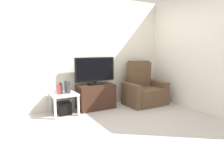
% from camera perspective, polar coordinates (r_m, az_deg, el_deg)
% --- Properties ---
extents(ground_plane, '(6.40, 6.40, 0.00)m').
position_cam_1_polar(ground_plane, '(4.05, 1.36, -10.99)').
color(ground_plane, '#BCB2AD').
extents(wall_back, '(6.40, 0.06, 2.60)m').
position_cam_1_polar(wall_back, '(4.82, -5.36, 7.95)').
color(wall_back, silver).
rests_on(wall_back, ground).
extents(wall_side, '(0.06, 4.48, 2.60)m').
position_cam_1_polar(wall_side, '(5.02, 20.53, 7.46)').
color(wall_side, silver).
rests_on(wall_side, ground).
extents(tv_stand, '(0.85, 0.47, 0.56)m').
position_cam_1_polar(tv_stand, '(4.64, -4.71, -4.75)').
color(tv_stand, '#3D2319').
rests_on(tv_stand, ground).
extents(television, '(0.95, 0.20, 0.63)m').
position_cam_1_polar(television, '(4.56, -4.90, 2.81)').
color(television, black).
rests_on(television, tv_stand).
extents(recliner_armchair, '(0.98, 0.78, 1.08)m').
position_cam_1_polar(recliner_armchair, '(5.05, 9.01, -2.67)').
color(recliner_armchair, brown).
rests_on(recliner_armchair, ground).
extents(side_table, '(0.54, 0.54, 0.46)m').
position_cam_1_polar(side_table, '(4.32, -13.74, -4.65)').
color(side_table, white).
rests_on(side_table, ground).
extents(subwoofer_box, '(0.26, 0.26, 0.26)m').
position_cam_1_polar(subwoofer_box, '(4.38, -13.61, -7.88)').
color(subwoofer_box, black).
rests_on(subwoofer_box, ground).
extents(book_leftmost, '(0.05, 0.12, 0.19)m').
position_cam_1_polar(book_leftmost, '(4.24, -15.06, -2.62)').
color(book_leftmost, red).
rests_on(book_leftmost, side_table).
extents(book_middle, '(0.04, 0.13, 0.23)m').
position_cam_1_polar(book_middle, '(4.25, -14.49, -2.32)').
color(book_middle, '#262626').
rests_on(book_middle, side_table).
extents(game_console, '(0.07, 0.20, 0.26)m').
position_cam_1_polar(game_console, '(4.31, -12.71, -1.92)').
color(game_console, '#333338').
rests_on(game_console, side_table).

